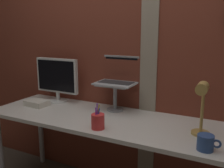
# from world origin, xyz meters

# --- Properties ---
(brick_wall_back) EXTENTS (3.45, 0.16, 2.35)m
(brick_wall_back) POSITION_xyz_m (0.00, 0.44, 1.18)
(brick_wall_back) COLOR brown
(brick_wall_back) RESTS_ON ground_plane
(desk) EXTENTS (1.98, 0.64, 0.74)m
(desk) POSITION_xyz_m (-0.01, 0.06, 0.67)
(desk) COLOR silver
(desk) RESTS_ON ground_plane
(monitor) EXTENTS (0.45, 0.18, 0.41)m
(monitor) POSITION_xyz_m (-0.64, 0.25, 0.97)
(monitor) COLOR silver
(monitor) RESTS_ON desk
(laptop_stand) EXTENTS (0.28, 0.22, 0.23)m
(laptop_stand) POSITION_xyz_m (-0.03, 0.26, 0.89)
(laptop_stand) COLOR gray
(laptop_stand) RESTS_ON desk
(laptop) EXTENTS (0.33, 0.30, 0.23)m
(laptop) POSITION_xyz_m (-0.03, 0.33, 1.03)
(laptop) COLOR #ADB2B7
(laptop) RESTS_ON laptop_stand
(desk_lamp) EXTENTS (0.12, 0.20, 0.36)m
(desk_lamp) POSITION_xyz_m (0.69, 0.00, 0.97)
(desk_lamp) COLOR tan
(desk_lamp) RESTS_ON desk
(pen_cup) EXTENTS (0.09, 0.09, 0.18)m
(pen_cup) POSITION_xyz_m (0.04, -0.16, 0.79)
(pen_cup) COLOR red
(pen_cup) RESTS_ON desk
(coffee_mug) EXTENTS (0.13, 0.09, 0.09)m
(coffee_mug) POSITION_xyz_m (0.74, -0.16, 0.79)
(coffee_mug) COLOR #2D4C8C
(coffee_mug) RESTS_ON desk
(paper_clutter_stack) EXTENTS (0.21, 0.15, 0.05)m
(paper_clutter_stack) POSITION_xyz_m (-0.72, 0.06, 0.76)
(paper_clutter_stack) COLOR silver
(paper_clutter_stack) RESTS_ON desk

